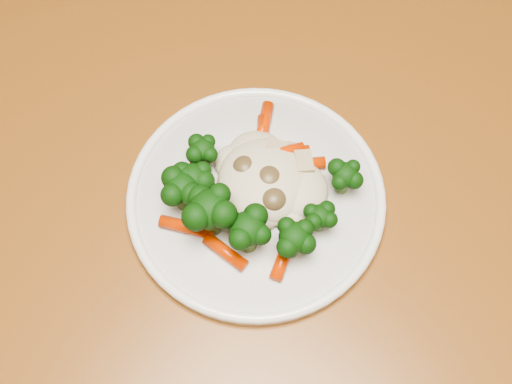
# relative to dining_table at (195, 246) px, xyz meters

# --- Properties ---
(dining_table) EXTENTS (1.41, 1.10, 0.75)m
(dining_table) POSITION_rel_dining_table_xyz_m (0.00, 0.00, 0.00)
(dining_table) COLOR brown
(dining_table) RESTS_ON ground
(plate) EXTENTS (0.25, 0.25, 0.01)m
(plate) POSITION_rel_dining_table_xyz_m (0.05, 0.05, 0.10)
(plate) COLOR white
(plate) RESTS_ON dining_table
(meal) EXTENTS (0.16, 0.17, 0.05)m
(meal) POSITION_rel_dining_table_xyz_m (0.05, 0.04, 0.13)
(meal) COLOR beige
(meal) RESTS_ON plate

